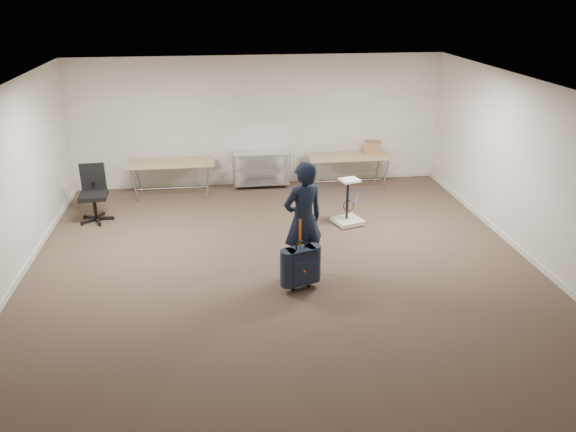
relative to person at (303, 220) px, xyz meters
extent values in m
plane|color=#47362B|center=(-0.28, -0.09, -0.90)|extent=(9.00, 9.00, 0.00)
plane|color=beige|center=(-0.28, 4.41, 0.50)|extent=(8.00, 0.00, 8.00)
plane|color=beige|center=(-0.28, -4.59, 0.50)|extent=(8.00, 0.00, 8.00)
plane|color=beige|center=(3.72, -0.09, 0.50)|extent=(0.00, 9.00, 9.00)
plane|color=silver|center=(-0.28, -0.09, 1.90)|extent=(8.00, 8.00, 0.00)
cube|color=beige|center=(-0.28, 4.40, -0.85)|extent=(8.00, 0.02, 0.10)
cube|color=beige|center=(-4.27, -0.09, -0.85)|extent=(0.02, 9.00, 0.10)
cube|color=beige|center=(3.71, -0.09, -0.85)|extent=(0.02, 9.00, 0.10)
cube|color=tan|center=(-2.18, 3.86, -0.19)|extent=(1.80, 0.75, 0.03)
cylinder|color=gray|center=(-2.18, 3.86, -0.75)|extent=(1.50, 0.02, 0.02)
cylinder|color=gray|center=(-2.93, 3.56, -0.55)|extent=(0.13, 0.04, 0.69)
cylinder|color=gray|center=(-1.43, 3.56, -0.55)|extent=(0.13, 0.04, 0.69)
cylinder|color=gray|center=(-2.93, 4.16, -0.55)|extent=(0.13, 0.04, 0.69)
cylinder|color=gray|center=(-1.43, 4.16, -0.55)|extent=(0.13, 0.04, 0.69)
cube|color=tan|center=(1.62, 3.86, -0.19)|extent=(1.80, 0.75, 0.03)
cylinder|color=gray|center=(1.62, 3.86, -0.75)|extent=(1.50, 0.02, 0.02)
cylinder|color=gray|center=(0.87, 3.56, -0.55)|extent=(0.13, 0.04, 0.69)
cylinder|color=gray|center=(2.37, 3.56, -0.55)|extent=(0.13, 0.04, 0.69)
cylinder|color=gray|center=(0.87, 4.16, -0.55)|extent=(0.13, 0.04, 0.69)
cylinder|color=gray|center=(2.37, 4.16, -0.55)|extent=(0.13, 0.04, 0.69)
cylinder|color=silver|center=(-0.88, 3.88, -0.50)|extent=(0.02, 0.02, 0.80)
cylinder|color=silver|center=(0.32, 3.88, -0.50)|extent=(0.02, 0.02, 0.80)
cylinder|color=silver|center=(-0.88, 4.33, -0.50)|extent=(0.02, 0.02, 0.80)
cylinder|color=silver|center=(0.32, 4.33, -0.50)|extent=(0.02, 0.02, 0.80)
cube|color=silver|center=(-0.28, 4.11, -0.80)|extent=(1.20, 0.45, 0.02)
cube|color=silver|center=(-0.28, 4.11, -0.45)|extent=(1.20, 0.45, 0.02)
cube|color=silver|center=(-0.28, 4.11, -0.12)|extent=(1.20, 0.45, 0.01)
imported|color=black|center=(0.00, 0.00, 0.00)|extent=(0.77, 0.64, 1.80)
cube|color=black|center=(-0.11, -0.46, -0.52)|extent=(0.46, 0.35, 0.55)
cube|color=black|center=(-0.11, -0.44, -0.81)|extent=(0.40, 0.27, 0.03)
cylinder|color=black|center=(-0.23, -0.50, -0.87)|extent=(0.05, 0.08, 0.07)
cylinder|color=black|center=(0.02, -0.42, -0.87)|extent=(0.05, 0.08, 0.07)
torus|color=black|center=(-0.11, -0.46, -0.21)|extent=(0.17, 0.08, 0.17)
cube|color=#FB5F0D|center=(-0.11, -0.44, -0.01)|extent=(0.04, 0.02, 0.43)
cylinder|color=black|center=(-3.55, 2.60, -0.85)|extent=(0.64, 0.64, 0.10)
cylinder|color=black|center=(-3.55, 2.60, -0.63)|extent=(0.06, 0.06, 0.43)
cube|color=black|center=(-3.55, 2.60, -0.40)|extent=(0.52, 0.52, 0.09)
cube|color=black|center=(-3.56, 2.83, -0.10)|extent=(0.45, 0.09, 0.51)
cube|color=beige|center=(1.14, 1.83, -0.84)|extent=(0.60, 0.60, 0.08)
cylinder|color=black|center=(0.95, 1.64, -0.88)|extent=(0.06, 0.06, 0.04)
cylinder|color=black|center=(1.14, 1.88, -0.42)|extent=(0.05, 0.05, 0.76)
cube|color=beige|center=(1.14, 1.83, -0.04)|extent=(0.41, 0.37, 0.04)
torus|color=blue|center=(1.19, 1.75, -0.33)|extent=(0.26, 0.17, 0.24)
cube|color=olive|center=(2.16, 3.93, -0.04)|extent=(0.42, 0.37, 0.27)
camera|label=1|loc=(-1.23, -7.59, 3.23)|focal=35.00mm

